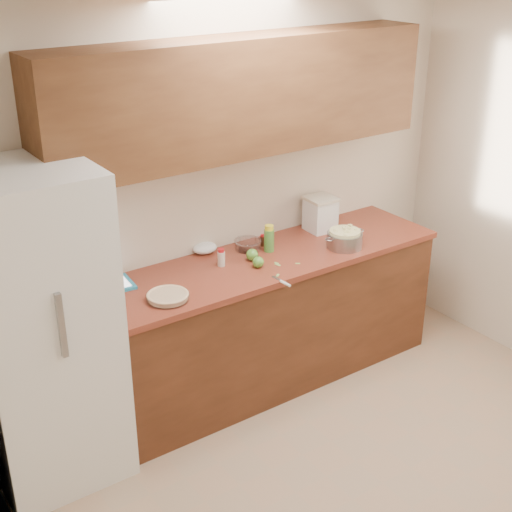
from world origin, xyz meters
TOP-DOWN VIEW (x-y plane):
  - room_shell at (0.00, 0.00)m, footprint 3.60×3.60m
  - counter_run at (0.00, 1.48)m, footprint 2.64×0.68m
  - upper_cabinets at (0.00, 1.63)m, footprint 2.60×0.34m
  - fridge at (-1.44, 1.44)m, footprint 0.70×0.70m
  - pie at (-0.73, 1.32)m, footprint 0.25×0.25m
  - colander at (0.61, 1.32)m, footprint 0.33×0.24m
  - flour_canister at (0.67, 1.64)m, footprint 0.21×0.21m
  - tablet at (-0.94, 1.66)m, footprint 0.31×0.24m
  - paring_knife at (-0.06, 1.10)m, footprint 0.03×0.18m
  - lemon_bottle at (0.15, 1.55)m, footprint 0.07×0.07m
  - cinnamon_shaker at (-0.23, 1.54)m, footprint 0.05×0.05m
  - vanilla_bottle at (0.17, 1.64)m, footprint 0.03×0.03m
  - mixing_bowl at (0.05, 1.65)m, footprint 0.18×0.18m
  - paper_towel at (-0.21, 1.77)m, footprint 0.20×0.18m
  - apple_left at (-0.05, 1.38)m, footprint 0.07×0.07m
  - apple_center at (-0.02, 1.49)m, footprint 0.08×0.08m
  - peel_a at (0.08, 1.37)m, footprint 0.02×0.03m
  - peel_b at (0.07, 1.34)m, footprint 0.03×0.04m
  - peel_c at (-0.02, 1.22)m, footprint 0.04×0.04m
  - peel_d at (0.19, 1.28)m, footprint 0.03×0.03m

SIDE VIEW (x-z plane):
  - counter_run at x=0.00m, z-range 0.00..0.92m
  - fridge at x=-1.44m, z-range 0.00..1.80m
  - peel_a at x=0.08m, z-range 0.92..0.92m
  - peel_b at x=0.07m, z-range 0.92..0.92m
  - peel_c at x=-0.02m, z-range 0.92..0.92m
  - peel_d at x=0.19m, z-range 0.92..0.92m
  - paring_knife at x=-0.06m, z-range 0.92..0.94m
  - tablet at x=-0.94m, z-range 0.92..0.94m
  - pie at x=-0.73m, z-range 0.92..0.96m
  - paper_towel at x=-0.21m, z-range 0.92..0.99m
  - apple_left at x=-0.05m, z-range 0.91..1.00m
  - mixing_bowl at x=0.05m, z-range 0.92..0.99m
  - apple_center at x=-0.02m, z-range 0.91..1.00m
  - vanilla_bottle at x=0.17m, z-range 0.92..1.00m
  - cinnamon_shaker at x=-0.23m, z-range 0.92..1.03m
  - colander at x=0.61m, z-range 0.92..1.04m
  - lemon_bottle at x=0.15m, z-range 0.92..1.10m
  - flour_canister at x=0.67m, z-range 0.92..1.17m
  - room_shell at x=0.00m, z-range -0.50..3.10m
  - upper_cabinets at x=0.00m, z-range 1.60..2.30m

